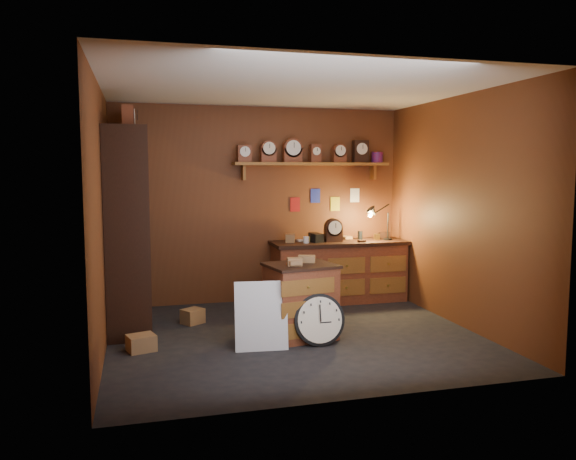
% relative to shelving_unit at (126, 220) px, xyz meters
% --- Properties ---
extents(floor, '(4.00, 4.00, 0.00)m').
position_rel_shelving_unit_xyz_m(floor, '(1.79, -0.98, -1.25)').
color(floor, black).
rests_on(floor, ground).
extents(room_shell, '(4.02, 3.62, 2.71)m').
position_rel_shelving_unit_xyz_m(room_shell, '(1.84, -0.87, 0.47)').
color(room_shell, brown).
rests_on(room_shell, ground).
extents(shelving_unit, '(0.47, 1.60, 2.58)m').
position_rel_shelving_unit_xyz_m(shelving_unit, '(0.00, 0.00, 0.00)').
color(shelving_unit, black).
rests_on(shelving_unit, ground).
extents(workbench, '(1.89, 0.66, 1.36)m').
position_rel_shelving_unit_xyz_m(workbench, '(2.84, 0.49, -0.78)').
color(workbench, brown).
rests_on(workbench, ground).
extents(low_cabinet, '(0.81, 0.72, 0.91)m').
position_rel_shelving_unit_xyz_m(low_cabinet, '(1.84, -1.04, -0.81)').
color(low_cabinet, brown).
rests_on(low_cabinet, ground).
extents(big_round_clock, '(0.55, 0.17, 0.55)m').
position_rel_shelving_unit_xyz_m(big_round_clock, '(1.95, -1.35, -0.98)').
color(big_round_clock, black).
rests_on(big_round_clock, ground).
extents(white_panel, '(0.55, 0.20, 0.71)m').
position_rel_shelving_unit_xyz_m(white_panel, '(1.33, -1.34, -1.25)').
color(white_panel, silver).
rests_on(white_panel, ground).
extents(mini_fridge, '(0.58, 0.60, 0.51)m').
position_rel_shelving_unit_xyz_m(mini_fridge, '(2.07, 0.20, -1.00)').
color(mini_fridge, silver).
rests_on(mini_fridge, ground).
extents(floor_box_a, '(0.32, 0.29, 0.16)m').
position_rel_shelving_unit_xyz_m(floor_box_a, '(0.14, -1.08, -1.17)').
color(floor_box_a, '#9C6F44').
rests_on(floor_box_a, ground).
extents(floor_box_b, '(0.20, 0.23, 0.11)m').
position_rel_shelving_unit_xyz_m(floor_box_b, '(1.29, -0.98, -1.20)').
color(floor_box_b, white).
rests_on(floor_box_b, ground).
extents(floor_box_c, '(0.31, 0.30, 0.18)m').
position_rel_shelving_unit_xyz_m(floor_box_c, '(0.74, -0.17, -1.16)').
color(floor_box_c, '#9C6F44').
rests_on(floor_box_c, ground).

